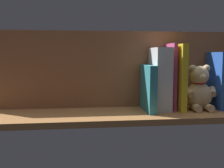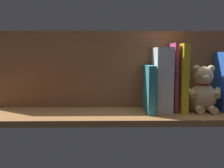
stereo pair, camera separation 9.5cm
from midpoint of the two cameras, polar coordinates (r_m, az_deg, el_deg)
name	(u,v)px [view 1 (the left image)]	position (r cm, az deg, el deg)	size (l,w,h in cm)	color
ground_plane	(112,115)	(97.22, -2.82, -6.90)	(104.31, 25.69, 2.20)	#9E6B3D
shelf_back_panel	(109,69)	(105.38, -3.27, 3.23)	(104.31, 1.50, 30.91)	#965C38
book_0	(223,85)	(109.48, 21.11, -0.14)	(1.34, 15.42, 19.20)	yellow
book_1	(216,80)	(109.30, 19.66, 0.75)	(2.19, 12.87, 22.44)	blue
teddy_bear	(199,90)	(104.79, 16.26, -1.28)	(14.23, 11.44, 17.55)	#D1B284
book_2	(178,77)	(102.56, 11.82, 1.48)	(2.27, 14.01, 25.41)	yellow
book_3	(170,77)	(102.93, 10.23, 1.62)	(1.38, 11.53, 25.71)	#B23F72
dictionary_thick_white	(160,79)	(101.00, 7.92, 1.11)	(6.03, 12.94, 24.10)	white
book_4	(148,88)	(98.73, 5.21, -0.91)	(2.73, 16.14, 17.47)	teal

